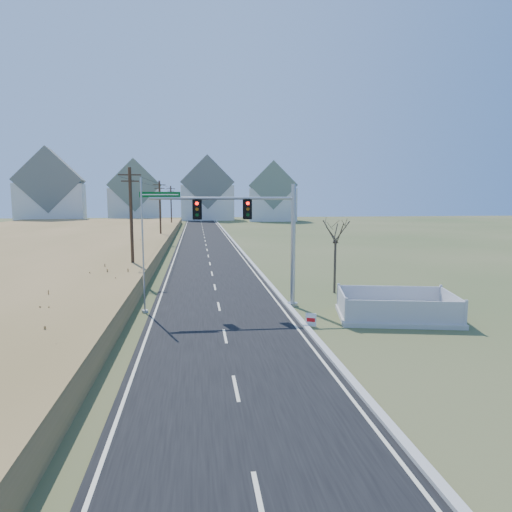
{
  "coord_description": "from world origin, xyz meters",
  "views": [
    {
      "loc": [
        -1.26,
        -23.02,
        6.62
      ],
      "look_at": [
        1.97,
        1.69,
        3.4
      ],
      "focal_mm": 32.0,
      "sensor_mm": 36.0,
      "label": 1
    }
  ],
  "objects_px": {
    "fence_enclosure": "(396,313)",
    "open_sign": "(311,320)",
    "flagpole": "(143,260)",
    "traffic_signal_mast": "(262,233)",
    "bare_tree": "(336,230)"
  },
  "relations": [
    {
      "from": "traffic_signal_mast",
      "to": "fence_enclosure",
      "type": "xyz_separation_m",
      "value": [
        6.95,
        -3.56,
        -4.25
      ]
    },
    {
      "from": "fence_enclosure",
      "to": "flagpole",
      "type": "xyz_separation_m",
      "value": [
        -13.87,
        3.04,
        2.8
      ]
    },
    {
      "from": "fence_enclosure",
      "to": "open_sign",
      "type": "bearing_deg",
      "value": -156.59
    },
    {
      "from": "fence_enclosure",
      "to": "bare_tree",
      "type": "relative_size",
      "value": 1.27
    },
    {
      "from": "fence_enclosure",
      "to": "open_sign",
      "type": "distance_m",
      "value": 5.18
    },
    {
      "from": "traffic_signal_mast",
      "to": "flagpole",
      "type": "bearing_deg",
      "value": -174.12
    },
    {
      "from": "traffic_signal_mast",
      "to": "flagpole",
      "type": "relative_size",
      "value": 1.2
    },
    {
      "from": "open_sign",
      "to": "flagpole",
      "type": "xyz_separation_m",
      "value": [
        -8.8,
        4.07,
        2.72
      ]
    },
    {
      "from": "flagpole",
      "to": "open_sign",
      "type": "bearing_deg",
      "value": -24.82
    },
    {
      "from": "fence_enclosure",
      "to": "flagpole",
      "type": "height_order",
      "value": "flagpole"
    },
    {
      "from": "traffic_signal_mast",
      "to": "bare_tree",
      "type": "height_order",
      "value": "traffic_signal_mast"
    },
    {
      "from": "flagpole",
      "to": "bare_tree",
      "type": "bearing_deg",
      "value": 17.26
    },
    {
      "from": "traffic_signal_mast",
      "to": "fence_enclosure",
      "type": "distance_m",
      "value": 8.89
    },
    {
      "from": "flagpole",
      "to": "traffic_signal_mast",
      "type": "bearing_deg",
      "value": 4.33
    },
    {
      "from": "open_sign",
      "to": "bare_tree",
      "type": "bearing_deg",
      "value": 89.97
    }
  ]
}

